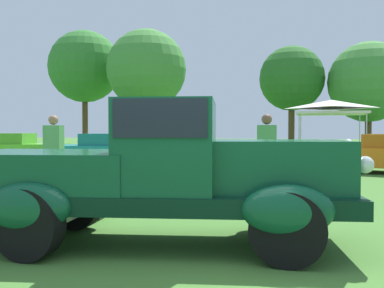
{
  "coord_description": "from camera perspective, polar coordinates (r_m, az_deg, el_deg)",
  "views": [
    {
      "loc": [
        1.15,
        -4.46,
        1.36
      ],
      "look_at": [
        -0.87,
        2.79,
        1.11
      ],
      "focal_mm": 40.35,
      "sensor_mm": 36.0,
      "label": 1
    }
  ],
  "objects": [
    {
      "name": "spectator_far_side",
      "position": [
        10.22,
        -17.82,
        -0.7
      ],
      "size": [
        0.42,
        0.27,
        1.69
      ],
      "color": "#9E998E",
      "rests_on": "ground_plane"
    },
    {
      "name": "treeline_mid_left",
      "position": [
        31.28,
        -6.05,
        9.76
      ],
      "size": [
        5.66,
        5.66,
        8.48
      ],
      "color": "brown",
      "rests_on": "ground_plane"
    },
    {
      "name": "treeline_far_left",
      "position": [
        35.46,
        -14.0,
        9.87
      ],
      "size": [
        5.63,
        5.63,
        9.14
      ],
      "color": "brown",
      "rests_on": "ground_plane"
    },
    {
      "name": "canopy_tent_center_field",
      "position": [
        20.55,
        17.91,
        4.78
      ],
      "size": [
        3.02,
        3.02,
        2.71
      ],
      "color": "#B7B7BC",
      "rests_on": "ground_plane"
    },
    {
      "name": "spectator_between_cars",
      "position": [
        9.16,
        9.83,
        -0.93
      ],
      "size": [
        0.43,
        0.29,
        1.69
      ],
      "color": "#383838",
      "rests_on": "ground_plane"
    },
    {
      "name": "show_car_lime",
      "position": [
        18.66,
        -22.92,
        -0.58
      ],
      "size": [
        4.5,
        2.6,
        1.22
      ],
      "color": "#60C62D",
      "rests_on": "ground_plane"
    },
    {
      "name": "feature_pickup_truck",
      "position": [
        5.1,
        -3.97,
        -3.66
      ],
      "size": [
        4.69,
        2.46,
        1.7
      ],
      "color": "black",
      "rests_on": "ground_plane"
    },
    {
      "name": "treeline_mid_right",
      "position": [
        31.86,
        22.34,
        7.58
      ],
      "size": [
        5.44,
        5.44,
        7.32
      ],
      "color": "brown",
      "rests_on": "ground_plane"
    },
    {
      "name": "ground_plane",
      "position": [
        4.8,
        1.1,
        -14.59
      ],
      "size": [
        120.0,
        120.0,
        0.0
      ],
      "primitive_type": "plane",
      "color": "#42752D"
    },
    {
      "name": "treeline_center",
      "position": [
        31.7,
        13.05,
        8.41
      ],
      "size": [
        4.58,
        4.58,
        7.29
      ],
      "color": "brown",
      "rests_on": "ground_plane"
    },
    {
      "name": "canopy_tent_left_field",
      "position": [
        21.89,
        -2.77,
        4.68
      ],
      "size": [
        2.67,
        2.67,
        2.71
      ],
      "color": "#B7B7BC",
      "rests_on": "ground_plane"
    },
    {
      "name": "show_car_teal",
      "position": [
        15.78,
        -10.07,
        -0.89
      ],
      "size": [
        4.82,
        2.5,
        1.22
      ],
      "color": "teal",
      "rests_on": "ground_plane"
    }
  ]
}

